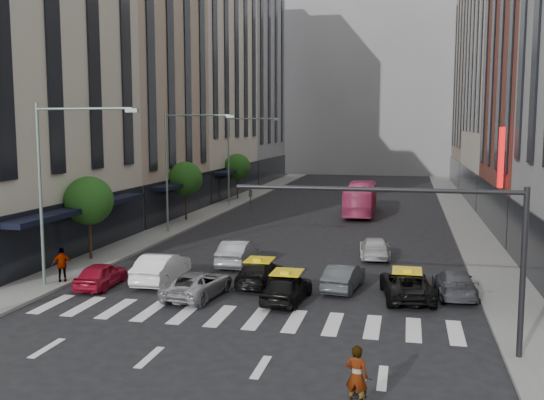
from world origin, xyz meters
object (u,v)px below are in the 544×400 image
Objects in this scene: streetlamp_mid at (178,155)px; motorcycle at (356,399)px; streetlamp_near at (57,170)px; car_white_front at (162,268)px; taxi_center at (287,287)px; bus at (361,199)px; car_red at (101,275)px; taxi_left at (260,273)px; pedestrian_far at (62,265)px; streetlamp_far at (238,148)px.

motorcycle is (15.42, -26.19, -5.44)m from streetlamp_mid.
streetlamp_near is at bearing -90.00° from streetlamp_mid.
car_white_front reaches higher than taxi_center.
streetlamp_near is 12.53m from taxi_center.
bus is (8.12, 26.96, 0.69)m from car_white_front.
car_red is 0.85× the size of taxi_left.
car_white_front is (2.57, 1.61, 0.13)m from car_red.
streetlamp_mid reaches higher than taxi_center.
motorcycle is (15.42, -10.19, -5.44)m from streetlamp_near.
streetlamp_near is 32.10m from bus.
taxi_left is 26.56m from bus.
taxi_left is 10.04m from pedestrian_far.
taxi_center is (11.39, -31.82, -5.22)m from streetlamp_far.
taxi_center is (9.60, -0.49, 0.05)m from car_red.
bus reaches higher than car_white_front.
motorcycle is (4.03, -10.37, -0.22)m from taxi_center.
streetlamp_far is 1.94× the size of car_white_front.
taxi_left is at bearing 164.03° from pedestrian_far.
streetlamp_far is 45.25m from motorcycle.
streetlamp_near is 2.05× the size of taxi_left.
motorcycle is at bearing -69.92° from streetlamp_far.
streetlamp_mid is (0.00, 16.00, 0.00)m from streetlamp_near.
bus is at bearing -73.01° from motorcycle.
streetlamp_far is 34.20m from taxi_center.
motorcycle is 1.00× the size of pedestrian_far.
streetlamp_far is at bearing -71.12° from taxi_left.
pedestrian_far reaches higher than taxi_center.
car_red is at bearing -86.72° from streetlamp_far.
streetlamp_far reaches higher than bus.
car_red is 30.52m from bus.
streetlamp_near is 4.94m from pedestrian_far.
streetlamp_far is at bearing -89.82° from car_red.
streetlamp_far reaches higher than pedestrian_far.
car_white_front is at bearing -81.64° from streetlamp_far.
taxi_center is at bearing 126.89° from taxi_left.
streetlamp_near is at bearing 66.22° from bus.
streetlamp_mid is 16.31m from car_red.
bus is at bearing -113.62° from car_red.
car_white_front is 1.05× the size of taxi_left.
motorcycle is (11.06, -12.47, -0.30)m from car_white_front.
taxi_center is 11.13m from motorcycle.
streetlamp_far is 5.12× the size of motorcycle.
car_white_front is 2.63× the size of pedestrian_far.
streetlamp_near reaches higher than pedestrian_far.
taxi_center reaches higher than taxi_left.
car_red is 0.93× the size of taxi_center.
bus is (12.49, -2.76, -4.45)m from streetlamp_far.
pedestrian_far reaches higher than motorcycle.
taxi_center is at bearing -70.30° from streetlamp_far.
taxi_center is at bearing 173.97° from car_red.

